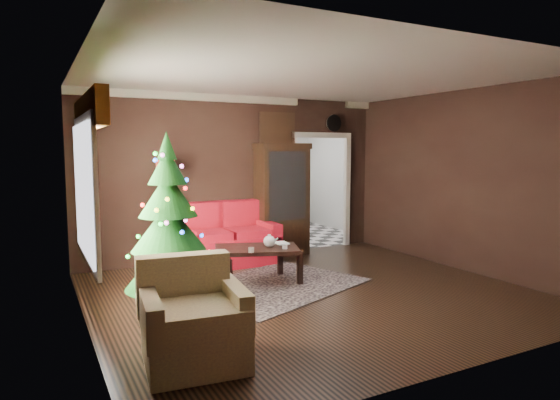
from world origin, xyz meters
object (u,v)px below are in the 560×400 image
curio_cabinet (282,202)px  wall_clock (333,123)px  teapot (269,241)px  armchair (194,313)px  kitchen_table (278,221)px  loveseat (226,234)px  floor_lamp (167,219)px  christmas_tree (169,222)px  coffee_table (257,265)px

curio_cabinet → wall_clock: 1.88m
teapot → wall_clock: wall_clock is taller
curio_cabinet → armchair: curio_cabinet is taller
curio_cabinet → kitchen_table: (0.65, 1.43, -0.57)m
loveseat → wall_clock: 3.04m
wall_clock → curio_cabinet: bearing=-171.5°
armchair → curio_cabinet: bearing=59.4°
loveseat → floor_lamp: (-0.99, -0.06, 0.33)m
floor_lamp → teapot: floor_lamp is taller
christmas_tree → kitchen_table: bearing=47.7°
christmas_tree → kitchen_table: (3.23, 3.55, -0.68)m
coffee_table → teapot: (0.16, -0.08, 0.35)m
coffee_table → armchair: bearing=-127.0°
coffee_table → wall_clock: wall_clock is taller
armchair → loveseat: bearing=71.4°
kitchen_table → curio_cabinet: bearing=-114.4°
christmas_tree → coffee_table: size_ratio=1.70×
armchair → coffee_table: 2.57m
floor_lamp → kitchen_table: size_ratio=2.38×
loveseat → christmas_tree: size_ratio=0.87×
loveseat → floor_lamp: bearing=-176.7°
floor_lamp → armchair: bearing=-100.5°
wall_clock → teapot: bearing=-141.2°
curio_cabinet → floor_lamp: curio_cabinet is taller
floor_lamp → wall_clock: size_ratio=5.59×
loveseat → coffee_table: loveseat is taller
loveseat → kitchen_table: loveseat is taller
loveseat → christmas_tree: bearing=-127.0°
coffee_table → kitchen_table: bearing=58.0°
curio_cabinet → kitchen_table: curio_cabinet is taller
teapot → wall_clock: (2.25, 1.81, 1.76)m
wall_clock → kitchen_table: wall_clock is taller
loveseat → kitchen_table: bearing=42.5°
loveseat → floor_lamp: floor_lamp is taller
curio_cabinet → teapot: bearing=-122.9°
coffee_table → wall_clock: bearing=35.6°
curio_cabinet → kitchen_table: bearing=65.6°
armchair → teapot: bearing=56.0°
christmas_tree → coffee_table: bearing=22.6°
coffee_table → kitchen_table: (1.86, 2.98, 0.11)m
armchair → kitchen_table: bearing=62.7°
coffee_table → teapot: bearing=-27.1°
wall_clock → kitchen_table: 2.43m
armchair → teapot: (1.70, 1.96, 0.16)m
floor_lamp → teapot: 1.75m
armchair → kitchen_table: size_ratio=1.22×
loveseat → curio_cabinet: size_ratio=0.89×
coffee_table → curio_cabinet: bearing=51.9°
christmas_tree → armchair: bearing=-96.6°
kitchen_table → coffee_table: bearing=-122.0°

